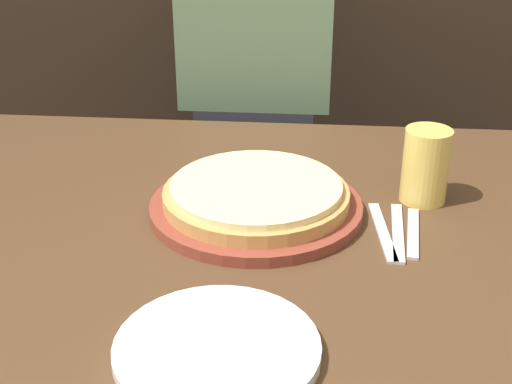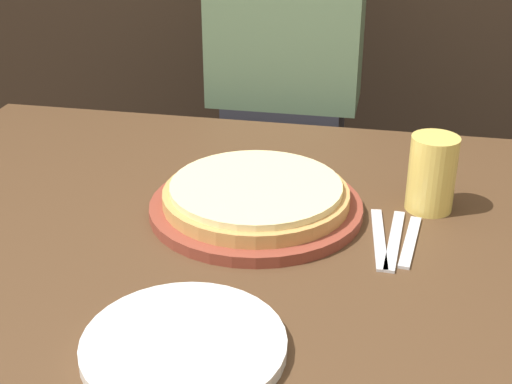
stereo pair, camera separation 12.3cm
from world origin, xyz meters
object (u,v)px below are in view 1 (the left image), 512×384
at_px(dinner_plate, 217,349).
at_px(diner_person, 256,128).
at_px(dinner_knife, 398,232).
at_px(pizza_on_board, 256,200).
at_px(spoon, 413,233).
at_px(beer_glass, 426,162).
at_px(fork, 383,232).

distance_m(dinner_plate, diner_person, 1.06).
relative_size(dinner_knife, diner_person, 0.14).
distance_m(pizza_on_board, spoon, 0.27).
distance_m(beer_glass, diner_person, 0.71).
relative_size(dinner_plate, fork, 1.33).
distance_m(fork, diner_person, 0.78).
bearing_deg(dinner_plate, diner_person, 92.30).
height_order(beer_glass, fork, beer_glass).
height_order(pizza_on_board, fork, pizza_on_board).
bearing_deg(beer_glass, diner_person, 120.98).
bearing_deg(spoon, fork, 180.00).
xyz_separation_m(fork, dinner_knife, (0.02, 0.00, 0.00)).
relative_size(pizza_on_board, fork, 1.88).
relative_size(dinner_plate, diner_person, 0.19).
xyz_separation_m(beer_glass, dinner_plate, (-0.31, -0.47, -0.06)).
bearing_deg(pizza_on_board, fork, -14.11).
relative_size(pizza_on_board, spoon, 2.21).
xyz_separation_m(spoon, diner_person, (-0.32, 0.72, -0.10)).
distance_m(pizza_on_board, dinner_knife, 0.25).
bearing_deg(beer_glass, pizza_on_board, -165.54).
height_order(dinner_plate, diner_person, diner_person).
xyz_separation_m(dinner_knife, diner_person, (-0.30, 0.72, -0.10)).
distance_m(beer_glass, spoon, 0.15).
relative_size(beer_glass, diner_person, 0.10).
bearing_deg(dinner_knife, fork, 180.00).
distance_m(dinner_plate, fork, 0.41).
distance_m(pizza_on_board, fork, 0.22).
xyz_separation_m(pizza_on_board, dinner_plate, (-0.02, -0.39, -0.02)).
xyz_separation_m(pizza_on_board, beer_glass, (0.30, 0.08, 0.05)).
height_order(beer_glass, spoon, beer_glass).
bearing_deg(dinner_plate, pizza_on_board, 87.76).
bearing_deg(spoon, dinner_plate, -129.99).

